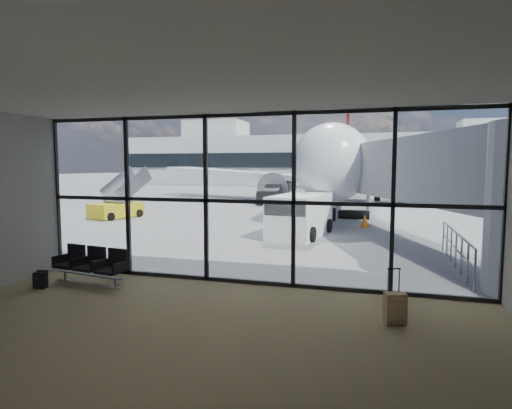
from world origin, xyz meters
The scene contains 21 objects.
ground centered at (0.00, 40.00, 0.00)m, with size 220.00×220.00×0.00m, color slate.
lounge_shell centered at (0.00, -4.80, 2.65)m, with size 12.02×8.01×4.51m.
glass_curtain_wall centered at (0.00, 0.00, 2.25)m, with size 12.10×0.12×4.50m.
jet_bridge centered at (4.90, 7.07, 2.76)m, with size 8.00×16.50×4.33m.
apron_railing centered at (5.60, 3.50, 0.72)m, with size 0.06×5.46×1.11m.
far_terminal centered at (-0.59, 61.97, 4.21)m, with size 80.00×12.20×11.00m.
tree_0 centered at (-45.00, 72.00, 4.63)m, with size 4.95×4.95×7.12m.
tree_1 centered at (-39.00, 72.00, 5.25)m, with size 5.61×5.61×8.07m.
tree_2 centered at (-33.00, 72.00, 5.88)m, with size 6.27×6.27×9.03m.
tree_3 centered at (-27.00, 72.00, 4.63)m, with size 4.95×4.95×7.12m.
tree_4 centered at (-21.00, 72.00, 5.25)m, with size 5.61×5.61×8.07m.
tree_5 centered at (-15.00, 72.00, 5.88)m, with size 6.27×6.27×9.03m.
seating_row centered at (-4.04, -1.07, 0.54)m, with size 2.18×0.92×0.97m.
backpack centered at (-5.00, -1.89, 0.22)m, with size 0.33×0.31×0.46m.
suitcase centered at (3.64, -1.99, 0.33)m, with size 0.47×0.39×1.11m.
airliner centered at (0.06, 29.48, 3.22)m, with size 35.41×41.03×10.57m.
service_van centered at (-0.07, 8.01, 0.95)m, with size 2.52×4.47×1.85m.
belt_loader centered at (-5.20, 23.02, 0.66)m, with size 1.85×4.35×1.97m.
mobile_stairs centered at (-11.87, 11.69, 0.59)m, with size 2.59×3.82×2.46m.
traffic_cone_a centered at (2.63, 11.67, 0.31)m, with size 0.46×0.46×0.65m.
traffic_cone_b centered at (-1.86, 12.50, 0.32)m, with size 0.46×0.46×0.66m.
Camera 1 is at (3.26, -10.64, 3.14)m, focal length 30.00 mm.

